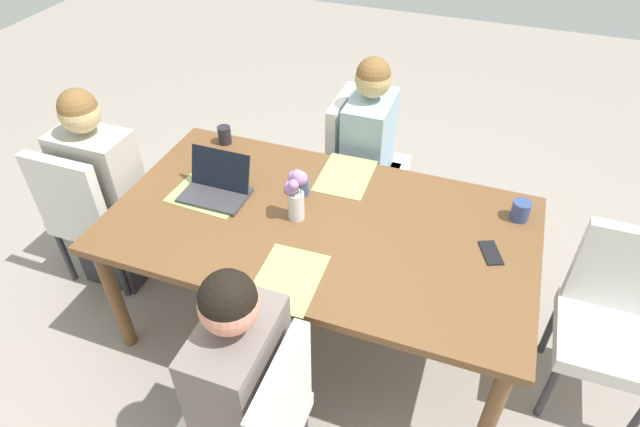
# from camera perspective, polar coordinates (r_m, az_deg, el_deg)

# --- Properties ---
(ground_plane) EXTENTS (10.00, 10.00, 0.00)m
(ground_plane) POSITION_cam_1_polar(r_m,az_deg,el_deg) (3.04, 0.00, -11.44)
(ground_plane) COLOR gray
(dining_table) EXTENTS (1.98, 1.10, 0.74)m
(dining_table) POSITION_cam_1_polar(r_m,az_deg,el_deg) (2.56, 0.00, -2.06)
(dining_table) COLOR brown
(dining_table) RESTS_ON ground_plane
(chair_near_left_near) EXTENTS (0.44, 0.44, 0.90)m
(chair_near_left_near) POSITION_cam_1_polar(r_m,az_deg,el_deg) (2.15, -6.91, -21.21)
(chair_near_left_near) COLOR silver
(chair_near_left_near) RESTS_ON ground_plane
(person_near_left_near) EXTENTS (0.36, 0.40, 1.19)m
(person_near_left_near) POSITION_cam_1_polar(r_m,az_deg,el_deg) (2.17, -8.14, -18.92)
(person_near_left_near) COLOR #2D2D33
(person_near_left_near) RESTS_ON ground_plane
(chair_head_left_left_mid) EXTENTS (0.44, 0.44, 0.90)m
(chair_head_left_left_mid) POSITION_cam_1_polar(r_m,az_deg,el_deg) (3.21, -23.17, 0.39)
(chair_head_left_left_mid) COLOR silver
(chair_head_left_left_mid) RESTS_ON ground_plane
(person_head_left_left_mid) EXTENTS (0.40, 0.36, 1.19)m
(person_head_left_left_mid) POSITION_cam_1_polar(r_m,az_deg,el_deg) (3.20, -21.67, 1.33)
(person_head_left_left_mid) COLOR #2D2D33
(person_head_left_left_mid) RESTS_ON ground_plane
(chair_far_left_far) EXTENTS (0.44, 0.44, 0.90)m
(chair_far_left_far) POSITION_cam_1_polar(r_m,az_deg,el_deg) (3.36, 4.05, 5.84)
(chair_far_left_far) COLOR silver
(chair_far_left_far) RESTS_ON ground_plane
(person_far_left_far) EXTENTS (0.36, 0.40, 1.19)m
(person_far_left_far) POSITION_cam_1_polar(r_m,az_deg,el_deg) (3.28, 5.02, 5.43)
(person_far_left_far) COLOR #2D2D33
(person_far_left_far) RESTS_ON ground_plane
(chair_head_right_right_near) EXTENTS (0.44, 0.44, 0.90)m
(chair_head_right_right_near) POSITION_cam_1_polar(r_m,az_deg,el_deg) (2.75, 28.73, -9.44)
(chair_head_right_right_near) COLOR silver
(chair_head_right_right_near) RESTS_ON ground_plane
(flower_vase) EXTENTS (0.11, 0.10, 0.26)m
(flower_vase) POSITION_cam_1_polar(r_m,az_deg,el_deg) (2.44, -2.59, 2.29)
(flower_vase) COLOR silver
(flower_vase) RESTS_ON dining_table
(placemat_near_left_near) EXTENTS (0.27, 0.37, 0.00)m
(placemat_near_left_near) POSITION_cam_1_polar(r_m,az_deg,el_deg) (2.25, -3.45, -6.91)
(placemat_near_left_near) COLOR #9EBC66
(placemat_near_left_near) RESTS_ON dining_table
(placemat_head_left_left_mid) EXTENTS (0.37, 0.28, 0.00)m
(placemat_head_left_left_mid) POSITION_cam_1_polar(r_m,az_deg,el_deg) (2.72, -11.81, 1.94)
(placemat_head_left_left_mid) COLOR #9EBC66
(placemat_head_left_left_mid) RESTS_ON dining_table
(placemat_far_left_far) EXTENTS (0.27, 0.37, 0.00)m
(placemat_far_left_far) POSITION_cam_1_polar(r_m,az_deg,el_deg) (2.80, 2.70, 4.04)
(placemat_far_left_far) COLOR #9EBC66
(placemat_far_left_far) RESTS_ON dining_table
(laptop_head_left_left_mid) EXTENTS (0.32, 0.22, 0.21)m
(laptop_head_left_left_mid) POSITION_cam_1_polar(r_m,az_deg,el_deg) (2.70, -10.94, 2.77)
(laptop_head_left_left_mid) COLOR #38383D
(laptop_head_left_left_mid) RESTS_ON dining_table
(coffee_mug_near_left) EXTENTS (0.08, 0.08, 0.10)m
(coffee_mug_near_left) POSITION_cam_1_polar(r_m,az_deg,el_deg) (2.65, -2.03, 3.00)
(coffee_mug_near_left) COLOR #33477A
(coffee_mug_near_left) RESTS_ON dining_table
(coffee_mug_near_right) EXTENTS (0.07, 0.07, 0.10)m
(coffee_mug_near_right) POSITION_cam_1_polar(r_m,az_deg,el_deg) (3.08, -10.11, 8.21)
(coffee_mug_near_right) COLOR #232328
(coffee_mug_near_right) RESTS_ON dining_table
(coffee_mug_centre_left) EXTENTS (0.09, 0.09, 0.10)m
(coffee_mug_centre_left) POSITION_cam_1_polar(r_m,az_deg,el_deg) (2.67, 20.55, 0.30)
(coffee_mug_centre_left) COLOR #33477A
(coffee_mug_centre_left) RESTS_ON dining_table
(phone_black) EXTENTS (0.13, 0.17, 0.01)m
(phone_black) POSITION_cam_1_polar(r_m,az_deg,el_deg) (2.47, 17.71, -3.99)
(phone_black) COLOR black
(phone_black) RESTS_ON dining_table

